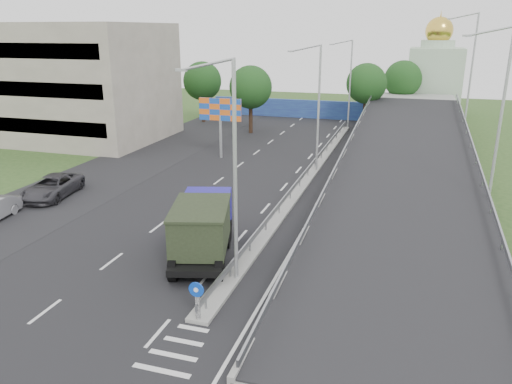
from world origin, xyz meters
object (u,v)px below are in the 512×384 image
at_px(lamp_post_near, 231,162).
at_px(billboard, 220,113).
at_px(lamp_post_far, 349,79).
at_px(dump_truck, 203,226).
at_px(lamp_post_mid, 316,102).
at_px(church, 434,76).
at_px(parked_car_c, 52,187).
at_px(sign_bollard, 197,300).

relative_size(lamp_post_near, billboard, 1.83).
bearing_deg(lamp_post_far, dump_truck, -93.57).
bearing_deg(lamp_post_near, lamp_post_far, 90.00).
relative_size(lamp_post_mid, lamp_post_far, 1.00).
relative_size(lamp_post_far, billboard, 1.83).
bearing_deg(dump_truck, lamp_post_mid, 66.59).
xyz_separation_m(lamp_post_mid, church, (9.89, 34.00, -0.50)).
height_order(lamp_post_far, parked_car_c, lamp_post_far).
relative_size(lamp_post_far, church, 0.73).
xyz_separation_m(lamp_post_near, dump_truck, (-2.37, 2.08, -4.10)).
bearing_deg(lamp_post_far, lamp_post_near, -90.00).
height_order(sign_bollard, dump_truck, dump_truck).
bearing_deg(parked_car_c, lamp_post_mid, 27.44).
xyz_separation_m(dump_truck, parked_car_c, (-14.06, 5.81, -0.95)).
xyz_separation_m(church, billboard, (-19.00, -32.00, -1.12)).
xyz_separation_m(lamp_post_far, parked_car_c, (-16.43, -32.11, -5.05)).
bearing_deg(billboard, sign_bollard, -70.79).
height_order(lamp_post_far, church, church).
height_order(sign_bollard, billboard, billboard).
height_order(sign_bollard, lamp_post_mid, lamp_post_mid).
height_order(sign_bollard, lamp_post_near, lamp_post_near).
height_order(lamp_post_near, parked_car_c, lamp_post_near).
relative_size(sign_bollard, church, 0.12).
bearing_deg(lamp_post_far, church, 54.76).
xyz_separation_m(billboard, parked_car_c, (-7.32, -14.11, -3.43)).
height_order(sign_bollard, lamp_post_far, lamp_post_far).
distance_m(sign_bollard, dump_truck, 6.35).
xyz_separation_m(lamp_post_mid, billboard, (-9.11, 2.00, -1.62)).
relative_size(church, billboard, 2.51).
xyz_separation_m(lamp_post_near, lamp_post_mid, (0.00, 20.00, 0.00)).
bearing_deg(dump_truck, billboard, 92.81).
height_order(lamp_post_far, dump_truck, lamp_post_far).
height_order(sign_bollard, parked_car_c, sign_bollard).
distance_m(lamp_post_near, billboard, 23.87).
distance_m(sign_bollard, lamp_post_mid, 24.30).
xyz_separation_m(lamp_post_near, billboard, (-9.11, 22.00, -1.62)).
bearing_deg(billboard, lamp_post_far, 63.16).
distance_m(lamp_post_far, dump_truck, 38.22).
distance_m(lamp_post_far, billboard, 20.24).
distance_m(sign_bollard, billboard, 27.53).
bearing_deg(sign_bollard, lamp_post_near, 88.36).
bearing_deg(church, lamp_post_near, -100.38).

